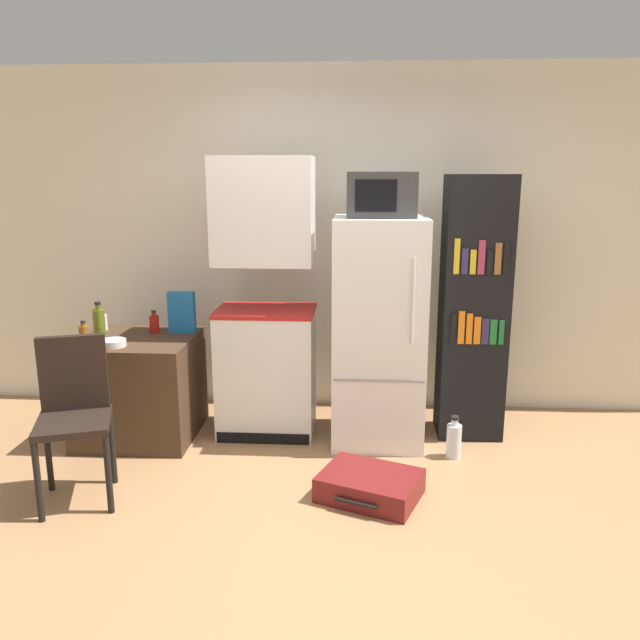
# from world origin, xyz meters

# --- Properties ---
(ground_plane) EXTENTS (24.00, 24.00, 0.00)m
(ground_plane) POSITION_xyz_m (0.00, 0.00, 0.00)
(ground_plane) COLOR #A3754C
(wall_back) EXTENTS (6.40, 0.10, 2.68)m
(wall_back) POSITION_xyz_m (0.20, 2.00, 1.34)
(wall_back) COLOR silver
(wall_back) RESTS_ON ground_plane
(side_table) EXTENTS (0.80, 0.76, 0.73)m
(side_table) POSITION_xyz_m (-1.48, 1.22, 0.37)
(side_table) COLOR #422D1E
(side_table) RESTS_ON ground_plane
(kitchen_hutch) EXTENTS (0.70, 0.50, 1.98)m
(kitchen_hutch) POSITION_xyz_m (-0.58, 1.35, 0.93)
(kitchen_hutch) COLOR white
(kitchen_hutch) RESTS_ON ground_plane
(refrigerator) EXTENTS (0.63, 0.66, 1.58)m
(refrigerator) POSITION_xyz_m (0.22, 1.28, 0.79)
(refrigerator) COLOR white
(refrigerator) RESTS_ON ground_plane
(microwave) EXTENTS (0.45, 0.41, 0.29)m
(microwave) POSITION_xyz_m (0.22, 1.28, 1.73)
(microwave) COLOR #333333
(microwave) RESTS_ON refrigerator
(bookshelf) EXTENTS (0.45, 0.37, 1.86)m
(bookshelf) POSITION_xyz_m (0.90, 1.42, 0.93)
(bookshelf) COLOR black
(bookshelf) RESTS_ON ground_plane
(bottle_amber_beer) EXTENTS (0.06, 0.06, 0.17)m
(bottle_amber_beer) POSITION_xyz_m (-1.77, 1.01, 0.80)
(bottle_amber_beer) COLOR brown
(bottle_amber_beer) RESTS_ON side_table
(bottle_olive_oil) EXTENTS (0.08, 0.08, 0.26)m
(bottle_olive_oil) POSITION_xyz_m (-1.74, 1.21, 0.84)
(bottle_olive_oil) COLOR #566619
(bottle_olive_oil) RESTS_ON side_table
(bottle_ketchup_red) EXTENTS (0.07, 0.07, 0.16)m
(bottle_ketchup_red) POSITION_xyz_m (-1.40, 1.37, 0.80)
(bottle_ketchup_red) COLOR #AD1914
(bottle_ketchup_red) RESTS_ON side_table
(bottle_milk_white) EXTENTS (0.07, 0.07, 0.15)m
(bottle_milk_white) POSITION_xyz_m (-1.81, 1.42, 0.80)
(bottle_milk_white) COLOR white
(bottle_milk_white) RESTS_ON side_table
(bowl) EXTENTS (0.17, 0.17, 0.05)m
(bowl) POSITION_xyz_m (-1.56, 0.99, 0.76)
(bowl) COLOR silver
(bowl) RESTS_ON side_table
(cereal_box) EXTENTS (0.19, 0.07, 0.30)m
(cereal_box) POSITION_xyz_m (-1.20, 1.39, 0.88)
(cereal_box) COLOR #1E66A8
(cereal_box) RESTS_ON side_table
(chair) EXTENTS (0.51, 0.51, 0.95)m
(chair) POSITION_xyz_m (-1.55, 0.34, 0.57)
(chair) COLOR black
(chair) RESTS_ON ground_plane
(suitcase_large_flat) EXTENTS (0.67, 0.59, 0.15)m
(suitcase_large_flat) POSITION_xyz_m (0.17, 0.41, 0.07)
(suitcase_large_flat) COLOR maroon
(suitcase_large_flat) RESTS_ON ground_plane
(water_bottle_front) EXTENTS (0.10, 0.10, 0.29)m
(water_bottle_front) POSITION_xyz_m (0.74, 0.98, 0.12)
(water_bottle_front) COLOR silver
(water_bottle_front) RESTS_ON ground_plane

